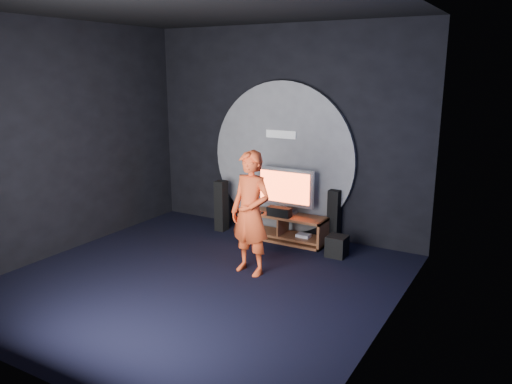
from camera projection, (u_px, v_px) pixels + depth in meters
floor at (199, 281)px, 6.72m from camera, size 5.00×5.00×0.00m
back_wall at (284, 132)px, 8.40m from camera, size 5.00×0.04×3.50m
front_wall at (16, 195)px, 4.20m from camera, size 5.00×0.04×3.50m
left_wall at (61, 139)px, 7.51m from camera, size 0.04×5.00×3.50m
right_wall at (392, 173)px, 5.09m from camera, size 0.04×5.00×3.50m
ceiling at (190, 6)px, 5.88m from camera, size 5.00×5.00×0.01m
wall_disc_panel at (282, 159)px, 8.46m from camera, size 2.60×0.11×2.60m
media_console at (283, 229)px, 8.29m from camera, size 1.49×0.45×0.45m
tv at (285, 189)px, 8.18m from camera, size 1.00×0.22×0.76m
center_speaker at (279, 212)px, 8.10m from camera, size 0.40×0.15×0.15m
remote at (259, 212)px, 8.31m from camera, size 0.18×0.05×0.02m
tower_speaker_left at (221, 206)px, 8.75m from camera, size 0.18×0.20×0.89m
tower_speaker_right at (334, 217)px, 8.10m from camera, size 0.18×0.20×0.89m
subwoofer at (337, 246)px, 7.58m from camera, size 0.29×0.29×0.32m
player at (251, 213)px, 6.81m from camera, size 0.69×0.50×1.73m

